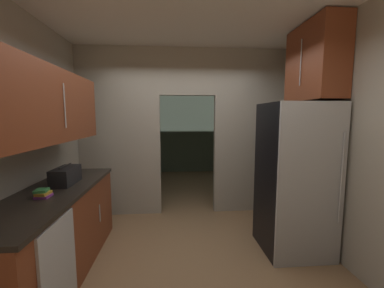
# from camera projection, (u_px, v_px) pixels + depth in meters

# --- Properties ---
(ground) EXTENTS (20.00, 20.00, 0.00)m
(ground) POSITION_uv_depth(u_px,v_px,m) (189.00, 262.00, 2.76)
(ground) COLOR #93704C
(kitchen_overhead_slab) EXTENTS (3.90, 7.00, 0.06)m
(kitchen_overhead_slab) POSITION_uv_depth(u_px,v_px,m) (186.00, 20.00, 2.88)
(kitchen_overhead_slab) COLOR silver
(kitchen_partition) EXTENTS (3.50, 0.12, 2.83)m
(kitchen_partition) POSITION_uv_depth(u_px,v_px,m) (182.00, 127.00, 4.07)
(kitchen_partition) COLOR #ADA899
(kitchen_partition) RESTS_ON ground
(adjoining_room_shell) EXTENTS (3.50, 3.18, 2.83)m
(adjoining_room_shell) POSITION_uv_depth(u_px,v_px,m) (180.00, 127.00, 6.19)
(adjoining_room_shell) COLOR slate
(adjoining_room_shell) RESTS_ON ground
(kitchen_flank_right) EXTENTS (0.10, 4.00, 2.83)m
(kitchen_flank_right) POSITION_uv_depth(u_px,v_px,m) (381.00, 146.00, 2.25)
(kitchen_flank_right) COLOR #ADA899
(kitchen_flank_right) RESTS_ON ground
(refrigerator) EXTENTS (0.77, 0.76, 1.86)m
(refrigerator) POSITION_uv_depth(u_px,v_px,m) (295.00, 178.00, 2.94)
(refrigerator) COLOR black
(refrigerator) RESTS_ON ground
(lower_cabinet_run) EXTENTS (0.66, 2.12, 0.93)m
(lower_cabinet_run) POSITION_uv_depth(u_px,v_px,m) (55.00, 234.00, 2.46)
(lower_cabinet_run) COLOR brown
(lower_cabinet_run) RESTS_ON ground
(dishwasher) EXTENTS (0.02, 0.56, 0.87)m
(dishwasher) POSITION_uv_depth(u_px,v_px,m) (59.00, 273.00, 1.90)
(dishwasher) COLOR #B7BABC
(dishwasher) RESTS_ON ground
(upper_cabinet_counterside) EXTENTS (0.36, 1.91, 0.73)m
(upper_cabinet_counterside) POSITION_uv_depth(u_px,v_px,m) (45.00, 106.00, 2.31)
(upper_cabinet_counterside) COLOR brown
(upper_cabinet_fridgeside) EXTENTS (0.36, 0.85, 0.92)m
(upper_cabinet_fridgeside) POSITION_uv_depth(u_px,v_px,m) (315.00, 63.00, 2.89)
(upper_cabinet_fridgeside) COLOR brown
(boombox) EXTENTS (0.21, 0.41, 0.22)m
(boombox) POSITION_uv_depth(u_px,v_px,m) (66.00, 176.00, 2.67)
(boombox) COLOR black
(boombox) RESTS_ON lower_cabinet_run
(book_stack) EXTENTS (0.14, 0.14, 0.08)m
(book_stack) POSITION_uv_depth(u_px,v_px,m) (43.00, 194.00, 2.23)
(book_stack) COLOR #8C3893
(book_stack) RESTS_ON lower_cabinet_run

